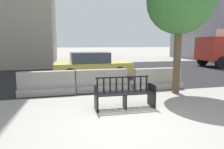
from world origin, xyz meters
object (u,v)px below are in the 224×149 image
at_px(jersey_barrier_right, 157,80).
at_px(car_taxi_near, 92,65).
at_px(jersey_barrier_left, 47,85).
at_px(street_tree, 180,1).
at_px(jersey_barrier_centre, 102,82).
at_px(street_bench, 124,94).

xyz_separation_m(jersey_barrier_right, car_taxi_near, (-2.20, 3.42, 0.34)).
relative_size(jersey_barrier_left, street_tree, 0.44).
xyz_separation_m(jersey_barrier_centre, car_taxi_near, (0.09, 3.25, 0.34)).
relative_size(jersey_barrier_left, car_taxi_near, 0.48).
relative_size(street_tree, car_taxi_near, 1.09).
height_order(street_bench, jersey_barrier_centre, street_bench).
bearing_deg(jersey_barrier_left, car_taxi_near, 57.12).
distance_m(street_bench, jersey_barrier_right, 2.94).
bearing_deg(jersey_barrier_centre, street_tree, -21.05).
bearing_deg(jersey_barrier_left, street_bench, -44.41).
bearing_deg(street_tree, street_bench, -152.67).
height_order(jersey_barrier_left, jersey_barrier_right, same).
bearing_deg(car_taxi_near, street_tree, -59.22).
bearing_deg(street_bench, street_tree, 27.33).
bearing_deg(jersey_barrier_left, street_tree, -11.70).
relative_size(street_bench, jersey_barrier_right, 0.84).
bearing_deg(jersey_barrier_centre, car_taxi_near, 88.42).
xyz_separation_m(street_bench, car_taxi_near, (-0.13, 5.50, 0.29)).
distance_m(jersey_barrier_left, jersey_barrier_right, 4.33).
xyz_separation_m(street_bench, jersey_barrier_right, (2.07, 2.09, -0.06)).
bearing_deg(jersey_barrier_centre, jersey_barrier_right, -4.19).
bearing_deg(jersey_barrier_right, street_tree, -68.07).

